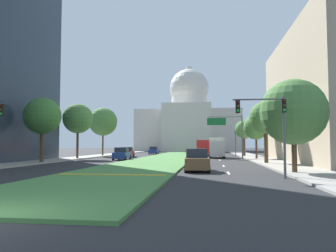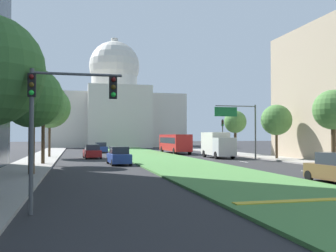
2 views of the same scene
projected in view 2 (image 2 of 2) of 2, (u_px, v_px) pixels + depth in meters
The scene contains 21 objects.
ground_plane at pixel (149, 156), 51.38m from camera, with size 260.00×260.00×0.00m, color #2B2B2D.
grass_median at pixel (157, 158), 46.61m from camera, with size 8.03×88.37×0.14m, color #4C8442.
median_curb_nose at pixel (316, 200), 15.65m from camera, with size 7.23×0.50×0.04m, color gold.
lane_dashes_right at pixel (203, 155), 53.65m from camera, with size 0.16×74.19×0.01m.
sidewalk_left at pixel (35, 162), 38.65m from camera, with size 4.00×88.37×0.15m, color #9E9991.
sidewalk_right at pixel (279, 159), 45.02m from camera, with size 4.00×88.37×0.15m, color #9E9991.
capitol_building at pixel (115, 110), 98.54m from camera, with size 32.42×27.40×28.18m.
traffic_light_near_left at pixel (56, 108), 13.77m from camera, with size 3.34×0.35×5.20m.
traffic_light_far_right at pixel (223, 132), 55.59m from camera, with size 0.28×0.35×5.20m.
overhead_guide_sign at pixel (240, 120), 45.41m from camera, with size 5.30×0.20×6.50m.
street_tree_left_mid at pixel (32, 98), 26.43m from camera, with size 4.22×4.22×7.55m.
street_tree_right_mid at pixel (333, 110), 33.89m from camera, with size 3.57×3.57×6.88m.
street_tree_left_far at pixel (43, 103), 36.30m from camera, with size 4.37×4.37×8.13m.
street_tree_right_far at pixel (276, 120), 44.51m from camera, with size 3.58×3.58×6.41m.
street_tree_left_distant at pixel (50, 108), 47.78m from camera, with size 5.17×5.17×8.90m.
street_tree_right_distant at pixel (235, 122), 54.65m from camera, with size 3.21×3.21×6.37m.
sedan_midblock at pixel (119, 156), 36.53m from camera, with size 2.06×4.32×1.73m.
sedan_distant at pixel (92, 152), 46.64m from camera, with size 2.16×4.43×1.69m.
sedan_far_horizon at pixel (101, 148), 62.17m from camera, with size 2.06×4.75×1.68m.
box_truck_delivery at pixel (217, 144), 47.81m from camera, with size 2.40×6.40×3.20m.
city_bus at pixel (175, 142), 59.68m from camera, with size 2.62×11.00×2.95m.
Camera 2 is at (-9.59, -1.53, 2.81)m, focal length 40.86 mm.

